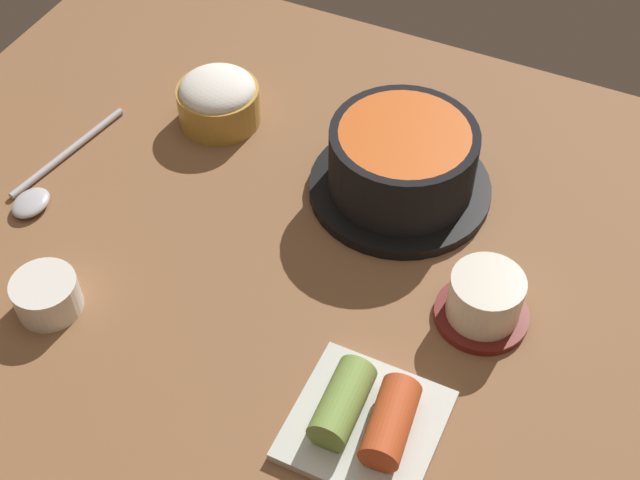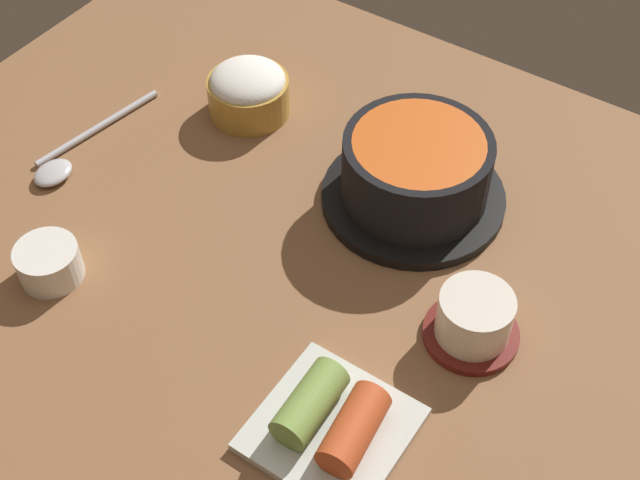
# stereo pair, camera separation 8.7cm
# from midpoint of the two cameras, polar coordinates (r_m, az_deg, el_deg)

# --- Properties ---
(dining_table) EXTENTS (1.00, 0.76, 0.02)m
(dining_table) POSITION_cam_midpoint_polar(r_m,az_deg,el_deg) (0.91, -3.31, -0.55)
(dining_table) COLOR brown
(dining_table) RESTS_ON ground
(stone_pot) EXTENTS (0.20, 0.20, 0.09)m
(stone_pot) POSITION_cam_midpoint_polar(r_m,az_deg,el_deg) (0.92, 2.73, 4.87)
(stone_pot) COLOR black
(stone_pot) RESTS_ON dining_table
(rice_bowl) EXTENTS (0.10, 0.10, 0.06)m
(rice_bowl) POSITION_cam_midpoint_polar(r_m,az_deg,el_deg) (1.03, -9.11, 9.01)
(rice_bowl) COLOR #B78C38
(rice_bowl) RESTS_ON dining_table
(tea_cup_with_saucer) EXTENTS (0.09, 0.09, 0.06)m
(tea_cup_with_saucer) POSITION_cam_midpoint_polar(r_m,az_deg,el_deg) (0.83, 7.83, -4.09)
(tea_cup_with_saucer) COLOR maroon
(tea_cup_with_saucer) RESTS_ON dining_table
(kimchi_plate) EXTENTS (0.13, 0.13, 0.05)m
(kimchi_plate) POSITION_cam_midpoint_polar(r_m,az_deg,el_deg) (0.76, -0.27, -11.81)
(kimchi_plate) COLOR silver
(kimchi_plate) RESTS_ON dining_table
(side_bowl_near) EXTENTS (0.06, 0.06, 0.04)m
(side_bowl_near) POSITION_cam_midpoint_polar(r_m,az_deg,el_deg) (0.89, -20.21, -3.53)
(side_bowl_near) COLOR white
(side_bowl_near) RESTS_ON dining_table
(spoon) EXTENTS (0.05, 0.19, 0.01)m
(spoon) POSITION_cam_midpoint_polar(r_m,az_deg,el_deg) (1.01, -20.01, 3.29)
(spoon) COLOR #B7B7BC
(spoon) RESTS_ON dining_table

